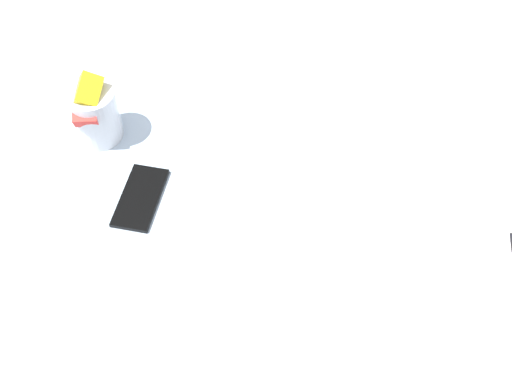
% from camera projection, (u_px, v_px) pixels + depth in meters
% --- Properties ---
extents(bed_mattress, '(1.80, 1.40, 0.18)m').
position_uv_depth(bed_mattress, '(275.00, 178.00, 1.35)').
color(bed_mattress, silver).
rests_on(bed_mattress, ground).
extents(snack_cup, '(0.10, 0.09, 0.15)m').
position_uv_depth(snack_cup, '(94.00, 113.00, 1.25)').
color(snack_cup, silver).
rests_on(snack_cup, bed_mattress).
extents(cell_phone, '(0.16, 0.13, 0.01)m').
position_uv_depth(cell_phone, '(140.00, 198.00, 1.20)').
color(cell_phone, black).
rests_on(cell_phone, bed_mattress).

